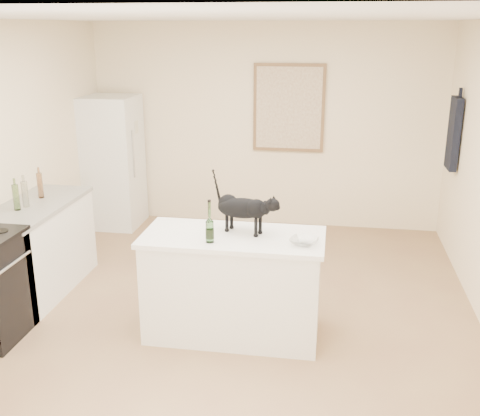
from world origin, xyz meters
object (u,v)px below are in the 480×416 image
at_px(black_cat, 243,211).
at_px(wine_bottle, 210,224).
at_px(glass_bowl, 304,242).
at_px(fridge, 112,162).

height_order(black_cat, wine_bottle, black_cat).
bearing_deg(black_cat, glass_bowl, -2.83).
bearing_deg(fridge, black_cat, -49.43).
height_order(fridge, wine_bottle, fridge).
xyz_separation_m(fridge, black_cat, (2.12, -2.47, 0.24)).
xyz_separation_m(black_cat, wine_bottle, (-0.22, -0.27, -0.04)).
bearing_deg(black_cat, fridge, 149.25).
bearing_deg(wine_bottle, glass_bowl, 4.75).
relative_size(wine_bottle, glass_bowl, 1.40).
height_order(wine_bottle, glass_bowl, wine_bottle).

